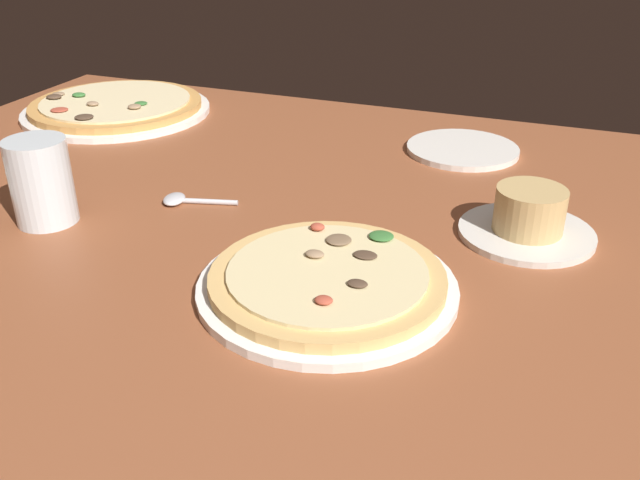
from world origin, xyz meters
TOP-DOWN VIEW (x-y plane):
  - dining_table at (0.00, 0.00)cm, footprint 150.00×110.00cm
  - pizza_main at (5.61, -10.34)cm, footprint 27.06×27.06cm
  - pizza_side at (-51.75, 33.50)cm, footprint 33.45×33.45cm
  - ramekin_on_saucer at (23.44, 10.05)cm, footprint 16.13×16.13cm
  - water_glass at (-32.88, -7.14)cm, footprint 7.46×7.46cm
  - side_plate at (10.87, 36.12)cm, footprint 17.41×17.41cm
  - spoon at (-19.99, 3.60)cm, footprint 10.20×4.84cm

SIDE VIEW (x-z plane):
  - dining_table at x=0.00cm, z-range 0.00..4.00cm
  - side_plate at x=10.87cm, z-range 4.00..4.90cm
  - spoon at x=-19.99cm, z-range 3.96..4.96cm
  - pizza_main at x=5.61cm, z-range 3.51..6.90cm
  - pizza_side at x=-51.75cm, z-range 3.54..6.90cm
  - ramekin_on_saucer at x=23.44cm, z-range 3.29..9.37cm
  - water_glass at x=-32.88cm, z-range 3.28..13.93cm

